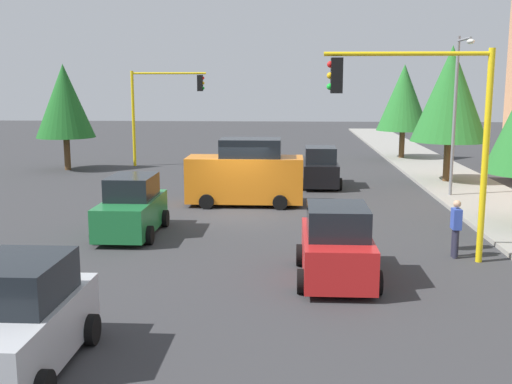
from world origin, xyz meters
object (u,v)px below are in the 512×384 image
object	(u,v)px
tree_opposite_side	(64,101)
car_silver	(18,322)
car_red	(336,246)
car_green	(132,208)
traffic_signal_near_left	(423,113)
pedestrian_crossing	(456,227)
tree_roadside_far	(404,98)
traffic_signal_far_right	(162,99)
tree_roadside_mid	(451,94)
street_lamp_curbside	(458,99)
car_black	(320,168)
delivery_van_orange	(246,174)

from	to	relation	value
tree_opposite_side	car_silver	distance (m)	26.81
car_red	car_green	size ratio (longest dim) A/B	0.95
car_red	car_silver	bearing A→B (deg)	-47.50
traffic_signal_near_left	car_red	distance (m)	4.49
car_silver	pedestrian_crossing	xyz separation A→B (m)	(-7.70, 9.55, 0.01)
tree_roadside_far	car_green	size ratio (longest dim) A/B	1.59
traffic_signal_far_right	tree_roadside_mid	distance (m)	16.82
tree_roadside_mid	pedestrian_crossing	xyz separation A→B (m)	(13.58, -3.07, -3.58)
pedestrian_crossing	street_lamp_curbside	bearing A→B (deg)	166.11
tree_opposite_side	car_green	distance (m)	17.52
traffic_signal_near_left	car_black	size ratio (longest dim) A/B	1.61
street_lamp_curbside	car_black	size ratio (longest dim) A/B	1.90
car_silver	tree_roadside_far	bearing A→B (deg)	158.82
tree_roadside_far	delivery_van_orange	distance (m)	18.69
traffic_signal_far_right	tree_opposite_side	bearing A→B (deg)	-69.28
tree_opposite_side	street_lamp_curbside	bearing A→B (deg)	67.45
tree_roadside_mid	tree_roadside_far	size ratio (longest dim) A/B	1.09
tree_roadside_far	car_black	world-z (taller)	tree_roadside_far
traffic_signal_near_left	tree_opposite_side	world-z (taller)	tree_opposite_side
delivery_van_orange	pedestrian_crossing	bearing A→B (deg)	41.32
street_lamp_curbside	tree_roadside_mid	world-z (taller)	street_lamp_curbside
tree_roadside_far	traffic_signal_near_left	bearing A→B (deg)	-8.91
traffic_signal_far_right	car_red	world-z (taller)	traffic_signal_far_right
tree_roadside_far	delivery_van_orange	world-z (taller)	tree_roadside_far
tree_opposite_side	car_black	size ratio (longest dim) A/B	1.66
tree_roadside_mid	car_green	xyz separation A→B (m)	(11.36, -13.17, -3.60)
car_black	car_green	xyz separation A→B (m)	(10.20, -6.74, 0.00)
tree_opposite_side	traffic_signal_far_right	bearing A→B (deg)	110.72
traffic_signal_near_left	tree_roadside_far	size ratio (longest dim) A/B	0.95
traffic_signal_near_left	car_red	world-z (taller)	traffic_signal_near_left
delivery_van_orange	pedestrian_crossing	world-z (taller)	delivery_van_orange
car_green	tree_opposite_side	bearing A→B (deg)	-153.00
car_silver	pedestrian_crossing	bearing A→B (deg)	128.89
traffic_signal_far_right	car_green	size ratio (longest dim) A/B	1.47
traffic_signal_far_right	street_lamp_curbside	world-z (taller)	street_lamp_curbside
tree_roadside_far	car_silver	world-z (taller)	tree_roadside_far
traffic_signal_far_right	traffic_signal_near_left	bearing A→B (deg)	29.79
traffic_signal_far_right	traffic_signal_near_left	xyz separation A→B (m)	(20.00, 11.45, 0.12)
street_lamp_curbside	tree_opposite_side	distance (m)	21.88
tree_roadside_far	car_silver	xyz separation A→B (m)	(31.28, -12.12, -3.20)
traffic_signal_far_right	street_lamp_curbside	bearing A→B (deg)	55.13
car_green	traffic_signal_near_left	bearing A→B (deg)	73.51
traffic_signal_far_right	car_black	distance (m)	12.15
traffic_signal_near_left	pedestrian_crossing	bearing A→B (deg)	109.57
traffic_signal_far_right	delivery_van_orange	bearing A→B (deg)	26.48
car_red	pedestrian_crossing	distance (m)	4.26
traffic_signal_far_right	tree_roadside_far	distance (m)	15.73
car_green	delivery_van_orange	bearing A→B (deg)	147.35
street_lamp_curbside	car_red	size ratio (longest dim) A/B	1.88
car_green	car_black	bearing A→B (deg)	146.53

